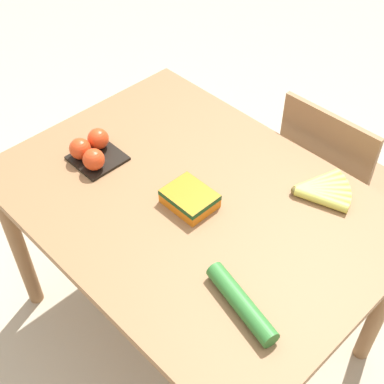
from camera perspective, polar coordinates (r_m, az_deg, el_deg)
The scene contains 7 objects.
ground_plane at distance 2.33m, azimuth 0.00°, elevation -13.90°, with size 12.00×12.00×0.00m, color #B7A88E.
dining_table at distance 1.79m, azimuth 0.00°, elevation -3.02°, with size 1.26×0.92×0.76m.
chair at distance 2.26m, azimuth 14.63°, elevation 0.82°, with size 0.43×0.41×0.89m.
banana_bunch at distance 1.77m, azimuth 13.55°, elevation 0.15°, with size 0.19×0.19×0.03m.
tomato_pack at distance 1.86m, azimuth -10.63°, elevation 4.38°, with size 0.16×0.16×0.08m.
carrot_bag at distance 1.68m, azimuth -0.25°, elevation -0.60°, with size 0.16×0.13×0.05m.
cucumber_near at distance 1.45m, azimuth 5.28°, elevation -11.71°, with size 0.27×0.11×0.05m.
Camera 1 is at (0.86, -0.83, 1.99)m, focal length 50.00 mm.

